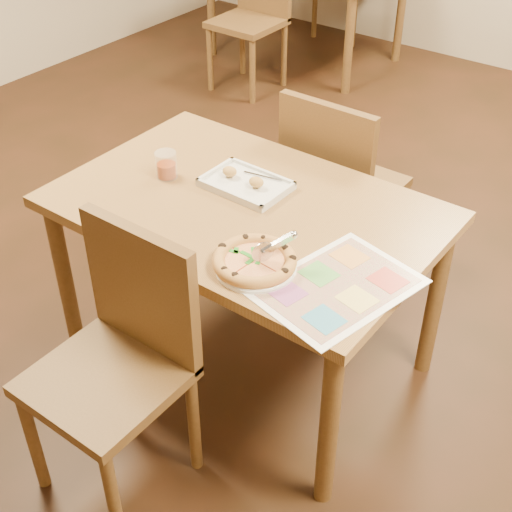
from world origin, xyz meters
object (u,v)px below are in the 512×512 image
Objects in this scene: chair_near at (124,334)px; pizza_cutter at (274,246)px; plate at (256,268)px; pizza at (255,261)px; dining_table at (246,225)px; menu at (338,287)px; chair_far at (336,172)px; appetizer_tray at (246,184)px; glass_tumbler at (166,166)px; bg_chair_near at (256,1)px.

chair_near is 3.80× the size of pizza_cutter.
plate is 0.96× the size of pizza.
chair_near is (0.00, -0.60, -0.07)m from dining_table.
chair_far is at bearing 121.37° from menu.
dining_table is at bearing -52.20° from appetizer_tray.
plate is 0.82× the size of appetizer_tray.
chair_near is 0.65m from menu.
chair_far is 0.91m from pizza_cutter.
appetizer_tray is at bearing 131.24° from plate.
chair_near and chair_far have the same top height.
plate is 0.48m from appetizer_tray.
menu is at bearing -50.07° from pizza_cutter.
appetizer_tray is at bearing 152.90° from menu.
plate is at bearing -24.08° from pizza.
pizza_cutter is at bearing -18.31° from glass_tumbler.
appetizer_tray is (-0.31, 0.35, -0.01)m from pizza.
chair_near reaches higher than glass_tumbler.
chair_near is 1.00× the size of bg_chair_near.
glass_tumbler is at bearing 157.23° from pizza.
chair_far is at bearing 105.26° from pizza.
appetizer_tray is at bearing 22.30° from glass_tumbler.
dining_table is 0.40m from pizza_cutter.
pizza_cutter is at bearing -42.31° from appetizer_tray.
bg_chair_near is at bearing -44.94° from chair_far.
plate is 0.09m from pizza_cutter.
bg_chair_near reaches higher than plate.
pizza is at bearing 54.93° from chair_near.
pizza is at bearing -48.26° from dining_table.
pizza_cutter reaches higher than glass_tumbler.
bg_chair_near reaches higher than dining_table.
chair_near is 1.57× the size of appetizer_tray.
chair_near is at bearing -140.02° from menu.
bg_chair_near is at bearing 126.78° from plate.
pizza is (0.24, 0.34, 0.18)m from chair_near.
chair_far reaches higher than glass_tumbler.
bg_chair_near is 3.80× the size of pizza_cutter.
appetizer_tray reaches higher than plate.
dining_table is at bearing 81.63° from pizza_cutter.
bg_chair_near is 2.56m from glass_tumbler.
glass_tumbler is at bearing 61.34° from chair_far.
glass_tumbler is (-0.59, 0.25, 0.04)m from plate.
pizza is 2.06× the size of pizza_cutter.
plate is at bearing -162.97° from menu.
chair_near is at bearing -126.25° from plate.
appetizer_tray is (-0.07, 0.69, 0.17)m from chair_near.
chair_far is 0.92m from pizza.
glass_tumbler is (1.26, -2.22, 0.20)m from bg_chair_near.
pizza is 0.47m from appetizer_tray.
chair_far is 1.84× the size of pizza.
glass_tumbler reaches higher than dining_table.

